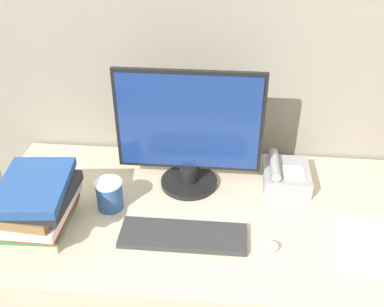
{
  "coord_description": "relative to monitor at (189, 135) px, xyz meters",
  "views": [
    {
      "loc": [
        0.1,
        -0.85,
        1.79
      ],
      "look_at": [
        -0.02,
        0.44,
        0.95
      ],
      "focal_mm": 42.0,
      "sensor_mm": 36.0,
      "label": 1
    }
  ],
  "objects": [
    {
      "name": "monitor",
      "position": [
        0.0,
        0.0,
        0.0
      ],
      "size": [
        0.54,
        0.22,
        0.48
      ],
      "color": "black",
      "rests_on": "desk"
    },
    {
      "name": "desk",
      "position": [
        0.04,
        -0.16,
        -0.59
      ],
      "size": [
        1.56,
        0.8,
        0.73
      ],
      "color": "beige",
      "rests_on": "ground_plane"
    },
    {
      "name": "cubicle_panel_rear",
      "position": [
        0.04,
        0.28,
        -0.09
      ],
      "size": [
        1.96,
        0.04,
        1.72
      ],
      "color": "gray",
      "rests_on": "ground_plane"
    },
    {
      "name": "desk_telephone",
      "position": [
        0.37,
        0.04,
        -0.19
      ],
      "size": [
        0.18,
        0.21,
        0.1
      ],
      "color": "#99999E",
      "rests_on": "desk"
    },
    {
      "name": "coffee_cup",
      "position": [
        -0.27,
        -0.17,
        -0.17
      ],
      "size": [
        0.1,
        0.1,
        0.11
      ],
      "color": "#335999",
      "rests_on": "desk"
    },
    {
      "name": "book_stack",
      "position": [
        -0.48,
        -0.3,
        -0.12
      ],
      "size": [
        0.24,
        0.33,
        0.2
      ],
      "color": "#C6B78C",
      "rests_on": "desk"
    },
    {
      "name": "keyboard",
      "position": [
        0.01,
        -0.31,
        -0.21
      ],
      "size": [
        0.43,
        0.14,
        0.02
      ],
      "color": "#333333",
      "rests_on": "desk"
    },
    {
      "name": "paper_pile",
      "position": [
        0.64,
        -0.3,
        -0.22
      ],
      "size": [
        0.26,
        0.28,
        0.02
      ],
      "color": "white",
      "rests_on": "desk"
    },
    {
      "name": "mouse",
      "position": [
        0.3,
        -0.34,
        -0.21
      ],
      "size": [
        0.06,
        0.04,
        0.03
      ],
      "color": "silver",
      "rests_on": "desk"
    }
  ]
}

